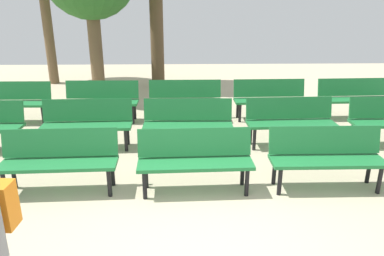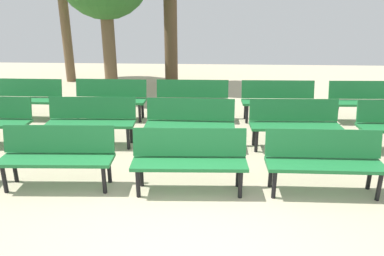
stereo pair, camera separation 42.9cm
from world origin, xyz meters
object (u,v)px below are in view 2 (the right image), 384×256
Objects in this scene: bench_r0_c2 at (189,157)px; bench_r1_c3 at (294,121)px; bench_r2_c1 at (110,97)px; bench_r0_c1 at (58,153)px; bench_r1_c1 at (92,118)px; bench_r2_c0 at (25,96)px; bench_r2_c3 at (278,98)px; bench_r2_c4 at (366,99)px; bench_r0_c3 at (324,158)px; bench_r2_c2 at (192,98)px; bench_r1_c2 at (190,120)px.

bench_r1_c3 is at bearing 40.75° from bench_r0_c2.
bench_r0_c2 is at bearing -57.66° from bench_r2_c1.
bench_r1_c1 is at bearing 87.84° from bench_r0_c1.
bench_r1_c3 is at bearing -1.42° from bench_r1_c1.
bench_r2_c3 is at bearing 1.52° from bench_r2_c0.
bench_r0_c2 is 2.45m from bench_r1_c3.
bench_r0_c1 is at bearing -57.13° from bench_r2_c0.
bench_r2_c1 is (-3.75, 1.53, 0.00)m from bench_r1_c3.
bench_r1_c3 and bench_r2_c4 have the same top height.
bench_r0_c3 and bench_r2_c3 have the same top height.
bench_r1_c3 and bench_r2_c1 have the same top height.
bench_r0_c2 and bench_r0_c3 have the same top height.
bench_r2_c2 is (1.78, 1.59, 0.00)m from bench_r1_c1.
bench_r0_c1 is 1.01× the size of bench_r1_c2.
bench_r1_c1 is 1.00× the size of bench_r2_c4.
bench_r1_c2 is 2.47m from bench_r2_c3.
bench_r1_c3 is (1.88, 0.05, 0.00)m from bench_r1_c2.
bench_r2_c4 is at bearing 38.59° from bench_r1_c3.
bench_r1_c1 and bench_r2_c3 have the same top height.
bench_r2_c0 is (-5.73, 3.10, 0.00)m from bench_r0_c3.
bench_r0_c2 and bench_r2_c0 have the same top height.
bench_r2_c2 is (3.75, 0.08, 0.00)m from bench_r2_c0.
bench_r1_c2 is 1.00× the size of bench_r2_c2.
bench_r2_c1 is at bearing 155.99° from bench_r1_c3.
bench_r2_c3 is (3.73, 0.05, 0.00)m from bench_r2_c1.
bench_r0_c3 is 1.00× the size of bench_r2_c0.
bench_r1_c1 is 1.56m from bench_r2_c1.
bench_r1_c2 is 1.00× the size of bench_r1_c3.
bench_r0_c1 is 1.01× the size of bench_r0_c3.
bench_r2_c1 is (1.92, 0.05, 0.00)m from bench_r2_c0.
bench_r2_c0 is at bearing 138.85° from bench_r0_c2.
bench_r2_c1 is at bearing 1.92° from bench_r2_c0.
bench_r1_c1 is 1.01× the size of bench_r2_c1.
bench_r2_c4 is (1.90, 1.62, 0.00)m from bench_r1_c3.
bench_r2_c4 is at bearing 24.87° from bench_r1_c2.
bench_r0_c1 is at bearing -140.07° from bench_r2_c3.
bench_r0_c3 is 4.95m from bench_r2_c1.
bench_r1_c1 and bench_r1_c2 have the same top height.
bench_r1_c3 is 1.58m from bench_r2_c3.
bench_r2_c0 is (-5.67, 1.48, 0.00)m from bench_r1_c3.
bench_r0_c3 is 2.50m from bench_r1_c2.
bench_r2_c0 is 1.00× the size of bench_r2_c2.
bench_r2_c2 is (-1.98, 3.18, 0.00)m from bench_r0_c3.
bench_r0_c2 is 1.00× the size of bench_r2_c4.
bench_r0_c1 is 1.01× the size of bench_r2_c1.
bench_r2_c4 is (3.82, 0.07, 0.00)m from bench_r2_c2.
bench_r2_c1 is (-1.87, 1.58, 0.00)m from bench_r1_c2.
bench_r1_c1 is (-1.89, 1.63, 0.00)m from bench_r0_c2.
bench_r0_c3 is at bearing -38.63° from bench_r2_c1.
bench_r2_c3 is (1.78, 3.25, 0.00)m from bench_r0_c2.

